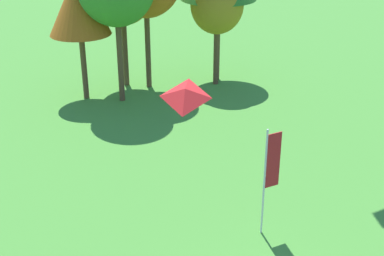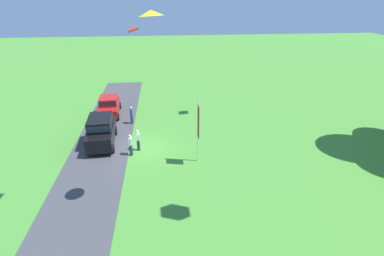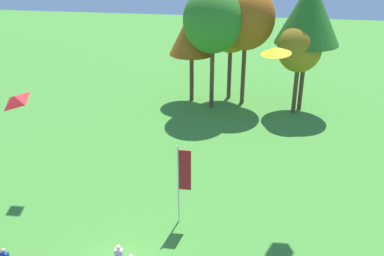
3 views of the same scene
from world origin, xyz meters
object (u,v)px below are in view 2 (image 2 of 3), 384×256
person_on_lawn (131,145)px  person_beside_suv (131,115)px  car_sedan_mid_row (109,105)px  car_suv_by_flagpole (101,130)px  flag_banner (198,126)px  person_watching_sky (138,140)px  kite_delta_high_right (151,13)px  kite_diamond_low_drifter (132,29)px

person_on_lawn → person_beside_suv: same height
car_sedan_mid_row → person_on_lawn: car_sedan_mid_row is taller
car_suv_by_flagpole → flag_banner: size_ratio=1.02×
person_watching_sky → kite_delta_high_right: bearing=15.0°
car_sedan_mid_row → kite_diamond_low_drifter: size_ratio=4.87×
car_suv_by_flagpole → kite_delta_high_right: kite_delta_high_right is taller
car_suv_by_flagpole → person_watching_sky: bearing=67.4°
person_watching_sky → flag_banner: (2.24, 4.34, 2.05)m
person_on_lawn → person_beside_suv: (-5.75, -0.42, 0.00)m
person_on_lawn → person_watching_sky: (-0.74, 0.51, 0.00)m
car_sedan_mid_row → kite_diamond_low_drifter: kite_diamond_low_drifter is taller
person_on_lawn → kite_diamond_low_drifter: bearing=174.9°
flag_banner → person_beside_suv: bearing=-144.0°
person_on_lawn → person_watching_sky: 0.90m
car_suv_by_flagpole → person_beside_suv: (-3.79, 2.01, -0.42)m
kite_diamond_low_drifter → car_sedan_mid_row: bearing=-139.5°
person_on_lawn → car_sedan_mid_row: bearing=-161.1°
person_watching_sky → flag_banner: size_ratio=0.37×
car_suv_by_flagpole → kite_diamond_low_drifter: kite_diamond_low_drifter is taller
person_beside_suv → kite_delta_high_right: 15.05m
person_on_lawn → flag_banner: (1.50, 4.85, 2.05)m
person_on_lawn → person_watching_sky: same height
car_suv_by_flagpole → kite_delta_high_right: (7.56, 4.63, 9.12)m
person_on_lawn → kite_delta_high_right: bearing=21.5°
person_on_lawn → person_beside_suv: size_ratio=1.00×
person_beside_suv → car_suv_by_flagpole: bearing=-27.9°
person_on_lawn → kite_delta_high_right: kite_delta_high_right is taller
car_sedan_mid_row → person_beside_suv: 3.30m
person_on_lawn → flag_banner: bearing=72.8°
person_on_lawn → flag_banner: size_ratio=0.37×
car_sedan_mid_row → person_on_lawn: (8.07, 2.76, -0.16)m
car_sedan_mid_row → person_watching_sky: size_ratio=2.63×
person_beside_suv → flag_banner: (7.25, 5.27, 2.05)m
kite_diamond_low_drifter → person_watching_sky: bearing=1.9°
car_suv_by_flagpole → person_on_lawn: bearing=51.0°
person_watching_sky → person_beside_suv: 5.10m
kite_delta_high_right → car_suv_by_flagpole: bearing=-148.5°
car_sedan_mid_row → kite_diamond_low_drifter: (3.69, 3.15, 7.53)m
person_watching_sky → car_suv_by_flagpole: bearing=-112.6°
flag_banner → kite_diamond_low_drifter: (-5.88, -4.46, 5.64)m
person_beside_suv → kite_delta_high_right: bearing=13.0°
car_suv_by_flagpole → person_on_lawn: car_suv_by_flagpole is taller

